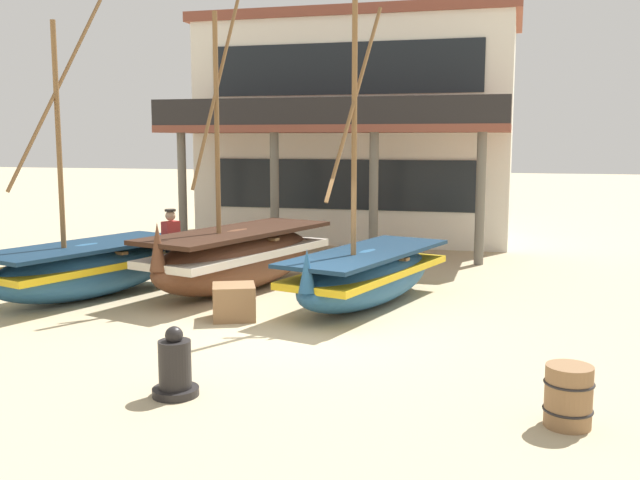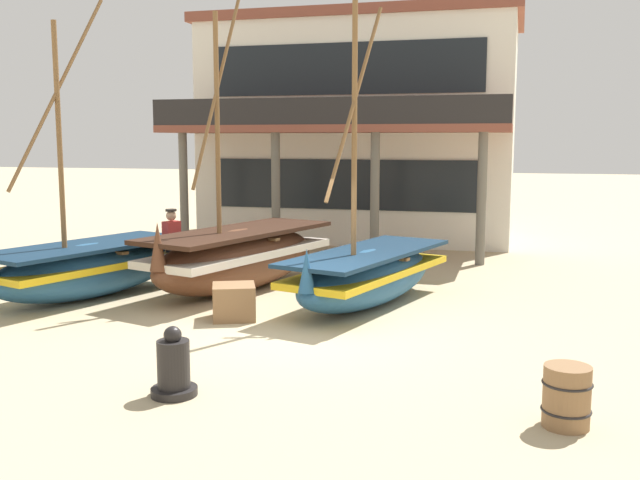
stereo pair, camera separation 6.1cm
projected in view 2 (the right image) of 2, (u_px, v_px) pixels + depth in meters
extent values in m
plane|color=tan|center=(304.00, 331.00, 12.10)|extent=(120.00, 120.00, 0.00)
ellipsoid|color=brown|center=(239.00, 260.00, 15.29)|extent=(2.96, 5.14, 1.29)
cube|color=silver|center=(239.00, 252.00, 15.26)|extent=(2.92, 4.96, 0.16)
cube|color=#351E13|center=(238.00, 232.00, 15.20)|extent=(2.97, 5.06, 0.09)
cone|color=brown|center=(158.00, 247.00, 13.25)|extent=(0.40, 0.40, 0.90)
cylinder|color=brown|center=(217.00, 134.00, 14.41)|extent=(0.10, 0.10, 4.76)
cylinder|color=brown|center=(217.00, 91.00, 14.29)|extent=(0.53, 1.53, 3.86)
cube|color=brown|center=(249.00, 237.00, 15.53)|extent=(1.50, 0.60, 0.06)
ellipsoid|color=#23517A|center=(89.00, 271.00, 14.62)|extent=(2.89, 4.62, 1.09)
cube|color=gold|center=(88.00, 264.00, 14.60)|extent=(2.85, 4.46, 0.13)
cube|color=#132C43|center=(88.00, 246.00, 14.55)|extent=(2.90, 4.55, 0.08)
cylinder|color=brown|center=(60.00, 145.00, 13.82)|extent=(0.10, 0.10, 4.63)
cylinder|color=brown|center=(57.00, 91.00, 13.68)|extent=(0.81, 2.23, 3.72)
cube|color=brown|center=(101.00, 250.00, 14.83)|extent=(1.48, 0.63, 0.06)
ellipsoid|color=#23517A|center=(368.00, 278.00, 13.93)|extent=(2.68, 4.76, 1.06)
cube|color=gold|center=(368.00, 271.00, 13.91)|extent=(2.64, 4.59, 0.13)
cube|color=#132C43|center=(368.00, 253.00, 13.86)|extent=(2.69, 4.69, 0.07)
cone|color=#23517A|center=(307.00, 271.00, 12.03)|extent=(0.36, 0.36, 0.74)
cylinder|color=brown|center=(354.00, 135.00, 13.07)|extent=(0.10, 0.10, 5.04)
cylinder|color=brown|center=(355.00, 101.00, 12.99)|extent=(0.64, 1.99, 3.56)
cube|color=brown|center=(376.00, 256.00, 14.16)|extent=(1.39, 0.54, 0.06)
cylinder|color=#33333D|center=(173.00, 266.00, 15.78)|extent=(0.26, 0.26, 0.88)
cube|color=#B22D28|center=(172.00, 234.00, 15.68)|extent=(0.35, 0.42, 0.54)
sphere|color=tan|center=(171.00, 216.00, 15.63)|extent=(0.22, 0.22, 0.22)
cylinder|color=#2D2823|center=(171.00, 210.00, 15.61)|extent=(0.24, 0.24, 0.05)
cylinder|color=black|center=(174.00, 391.00, 9.04)|extent=(0.58, 0.58, 0.10)
cylinder|color=black|center=(173.00, 364.00, 8.99)|extent=(0.41, 0.41, 0.60)
sphere|color=black|center=(173.00, 335.00, 8.94)|extent=(0.22, 0.22, 0.22)
cylinder|color=olive|center=(567.00, 397.00, 8.00)|extent=(0.52, 0.52, 0.70)
torus|color=black|center=(567.00, 383.00, 7.98)|extent=(0.56, 0.56, 0.03)
torus|color=black|center=(566.00, 410.00, 8.02)|extent=(0.56, 0.56, 0.03)
cube|color=olive|center=(234.00, 302.00, 12.86)|extent=(0.98, 0.98, 0.62)
cube|color=silver|center=(362.00, 134.00, 23.61)|extent=(9.61, 5.01, 6.73)
cube|color=brown|center=(363.00, 23.00, 23.13)|extent=(9.99, 5.21, 0.30)
cube|color=black|center=(344.00, 185.00, 21.40)|extent=(8.07, 0.06, 1.48)
cube|color=black|center=(344.00, 69.00, 20.94)|extent=(8.07, 0.06, 1.48)
cube|color=brown|center=(333.00, 129.00, 19.95)|extent=(9.61, 2.63, 0.20)
cylinder|color=#666056|center=(184.00, 193.00, 20.40)|extent=(0.24, 0.24, 3.36)
cylinder|color=#666056|center=(276.00, 195.00, 19.68)|extent=(0.24, 0.24, 3.36)
cylinder|color=#666056|center=(375.00, 197.00, 18.96)|extent=(0.24, 0.24, 3.36)
cylinder|color=#666056|center=(482.00, 199.00, 18.24)|extent=(0.24, 0.24, 3.36)
cube|color=black|center=(321.00, 111.00, 18.69)|extent=(9.61, 0.08, 0.70)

